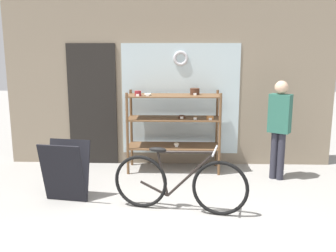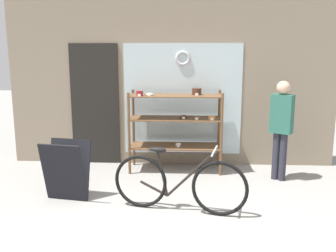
{
  "view_description": "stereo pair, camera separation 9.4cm",
  "coord_description": "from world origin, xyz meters",
  "views": [
    {
      "loc": [
        0.2,
        -3.64,
        1.97
      ],
      "look_at": [
        0.05,
        0.98,
        1.04
      ],
      "focal_mm": 40.0,
      "sensor_mm": 36.0,
      "label": 1
    },
    {
      "loc": [
        0.29,
        -3.63,
        1.97
      ],
      "look_at": [
        0.05,
        0.98,
        1.04
      ],
      "focal_mm": 40.0,
      "sensor_mm": 36.0,
      "label": 2
    }
  ],
  "objects": [
    {
      "name": "pedestrian",
      "position": [
        1.71,
        2.02,
        0.89
      ],
      "size": [
        0.37,
        0.32,
        1.54
      ],
      "rotation": [
        0.0,
        0.0,
        -0.56
      ],
      "color": "#282833",
      "rests_on": "ground_plane"
    },
    {
      "name": "bicycle",
      "position": [
        0.19,
        0.76,
        0.37
      ],
      "size": [
        1.67,
        0.51,
        0.82
      ],
      "rotation": [
        0.0,
        0.0,
        -0.2
      ],
      "color": "black",
      "rests_on": "ground_plane"
    },
    {
      "name": "ground_plane",
      "position": [
        0.0,
        0.0,
        0.0
      ],
      "size": [
        30.0,
        30.0,
        0.0
      ],
      "primitive_type": "plane",
      "color": "gray"
    },
    {
      "name": "storefront_facade",
      "position": [
        -0.03,
        2.82,
        1.68
      ],
      "size": [
        5.64,
        0.13,
        3.45
      ],
      "color": "gray",
      "rests_on": "ground_plane"
    },
    {
      "name": "display_case",
      "position": [
        0.1,
        2.41,
        0.85
      ],
      "size": [
        1.52,
        0.53,
        1.37
      ],
      "color": "brown",
      "rests_on": "ground_plane"
    },
    {
      "name": "sandwich_board",
      "position": [
        -1.31,
        1.04,
        0.41
      ],
      "size": [
        0.63,
        0.47,
        0.8
      ],
      "rotation": [
        0.0,
        0.0,
        -0.16
      ],
      "color": "black",
      "rests_on": "ground_plane"
    }
  ]
}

